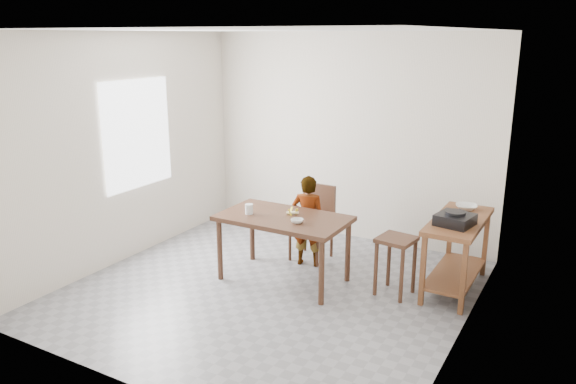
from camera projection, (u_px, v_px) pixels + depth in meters
The scene contains 17 objects.
floor at pixel (270, 291), 6.06m from camera, with size 4.00×4.00×0.04m, color gray.
ceiling at pixel (267, 28), 5.32m from camera, with size 4.00×4.00×0.04m, color white.
wall_back at pixel (349, 138), 7.38m from camera, with size 4.00×0.04×2.70m, color beige.
wall_front at pixel (121, 225), 4.00m from camera, with size 4.00×0.04×2.70m, color beige.
wall_left at pixel (123, 149), 6.65m from camera, with size 0.04×4.00×2.70m, color beige.
wall_right at pixel (473, 195), 4.73m from camera, with size 0.04×4.00×2.70m, color beige.
window_pane at pixel (138, 134), 6.75m from camera, with size 0.02×1.10×1.30m, color white.
dining_table at pixel (284, 248), 6.21m from camera, with size 1.40×0.80×0.75m, color #402618, non-canonical shape.
prep_counter at pixel (456, 254), 5.97m from camera, with size 0.50×1.20×0.80m, color brown, non-canonical shape.
child at pixel (308, 221), 6.58m from camera, with size 0.40×0.26×1.10m, color silver.
dining_chair at pixel (311, 224), 6.79m from camera, with size 0.44×0.44×0.90m, color #402618, non-canonical shape.
stool at pixel (395, 266), 5.88m from camera, with size 0.36×0.36×0.63m, color #402618, non-canonical shape.
glass_tumbler at pixel (249, 209), 6.17m from camera, with size 0.09×0.09×0.11m, color silver.
small_bowl at pixel (297, 221), 5.88m from camera, with size 0.14×0.14×0.04m, color silver.
banana at pixel (292, 212), 6.15m from camera, with size 0.15×0.11×0.05m, color #E5C458, non-canonical shape.
serving_bowl at pixel (466, 207), 6.17m from camera, with size 0.23×0.23×0.06m, color silver.
gas_burner at pixel (455, 220), 5.66m from camera, with size 0.34×0.34×0.11m, color black.
Camera 1 is at (2.90, -4.73, 2.66)m, focal length 35.00 mm.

